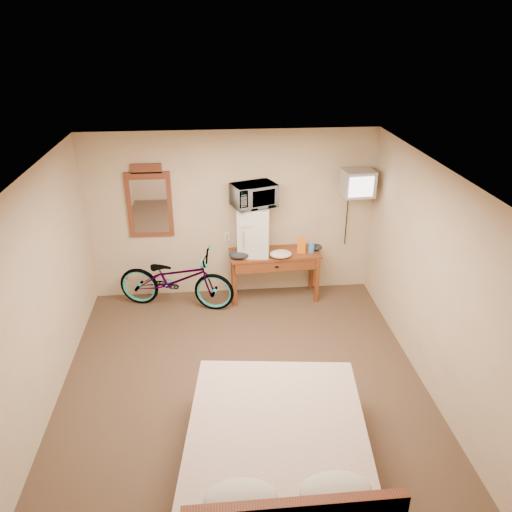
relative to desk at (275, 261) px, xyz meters
name	(u,v)px	position (x,y,z in m)	size (l,w,h in m)	color
room	(243,293)	(-0.61, -2.00, 0.62)	(4.60, 4.64, 2.50)	#442E22
desk	(275,261)	(0.00, 0.00, 0.00)	(1.34, 0.57, 0.75)	brown
mini_fridge	(254,230)	(-0.31, 0.03, 0.49)	(0.51, 0.49, 0.73)	silver
microwave	(254,195)	(-0.31, 0.03, 1.01)	(0.59, 0.40, 0.33)	silver
snack_bag	(301,245)	(0.38, -0.01, 0.24)	(0.12, 0.07, 0.24)	orange
blue_cup	(311,247)	(0.53, -0.01, 0.20)	(0.09, 0.09, 0.16)	#3F89D6
cloth_cream	(281,254)	(0.06, -0.14, 0.17)	(0.32, 0.25, 0.10)	beige
cloth_dark_a	(239,255)	(-0.53, -0.11, 0.18)	(0.30, 0.22, 0.11)	black
cloth_dark_b	(316,247)	(0.62, 0.07, 0.17)	(0.19, 0.15, 0.09)	black
crt_television	(358,183)	(1.15, 0.02, 1.15)	(0.46, 0.57, 0.37)	black
wall_mirror	(149,202)	(-1.78, 0.27, 0.88)	(0.64, 0.04, 1.08)	brown
bicycle	(176,279)	(-1.46, -0.10, -0.18)	(0.60, 1.71, 0.90)	black
bed	(278,461)	(-0.40, -3.37, -0.33)	(1.84, 2.31, 0.90)	brown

